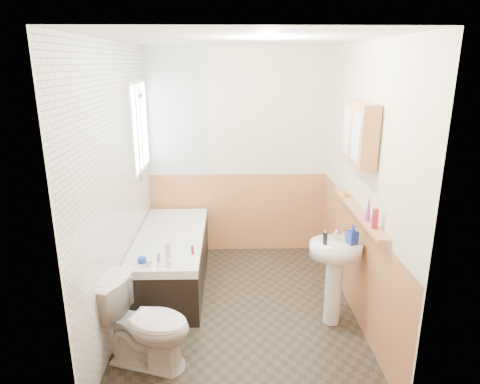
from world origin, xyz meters
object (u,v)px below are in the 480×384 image
(toilet, at_px, (146,324))
(pine_shelf, at_px, (358,211))
(bathtub, at_px, (171,258))
(sink, at_px, (335,266))
(medicine_cabinet, at_px, (360,134))

(toilet, bearing_deg, pine_shelf, -52.40)
(bathtub, height_order, pine_shelf, pine_shelf)
(bathtub, relative_size, sink, 1.82)
(medicine_cabinet, bearing_deg, pine_shelf, -57.93)
(pine_shelf, bearing_deg, sink, -152.20)
(sink, bearing_deg, toilet, -147.79)
(toilet, distance_m, sink, 1.70)
(bathtub, distance_m, medicine_cabinet, 2.34)
(bathtub, bearing_deg, toilet, -91.33)
(bathtub, distance_m, pine_shelf, 2.03)
(sink, bearing_deg, pine_shelf, 41.67)
(toilet, height_order, medicine_cabinet, medicine_cabinet)
(toilet, height_order, pine_shelf, pine_shelf)
(toilet, xyz_separation_m, medicine_cabinet, (1.77, 0.68, 1.38))
(toilet, relative_size, medicine_cabinet, 1.25)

